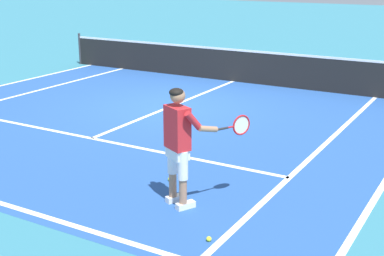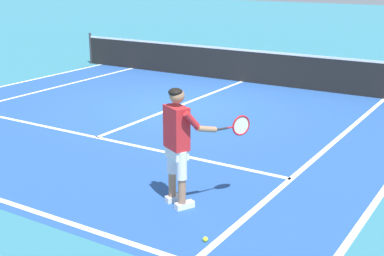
{
  "view_description": "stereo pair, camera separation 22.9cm",
  "coord_description": "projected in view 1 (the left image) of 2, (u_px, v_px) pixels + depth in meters",
  "views": [
    {
      "loc": [
        6.78,
        -10.64,
        3.26
      ],
      "look_at": [
        3.1,
        -4.32,
        1.05
      ],
      "focal_mm": 49.93,
      "sensor_mm": 36.0,
      "label": 1
    },
    {
      "loc": [
        6.97,
        -10.53,
        3.26
      ],
      "look_at": [
        3.1,
        -4.32,
        1.05
      ],
      "focal_mm": 49.93,
      "sensor_mm": 36.0,
      "label": 2
    }
  ],
  "objects": [
    {
      "name": "ground_plane",
      "position": [
        171.0,
        107.0,
        13.01
      ],
      "size": [
        80.0,
        80.0,
        0.0
      ],
      "primitive_type": "plane",
      "color": "teal"
    },
    {
      "name": "tennis_ball_by_baseline",
      "position": [
        170.0,
        179.0,
        8.47
      ],
      "size": [
        0.07,
        0.07,
        0.07
      ],
      "primitive_type": "sphere",
      "color": "#CCE02D",
      "rests_on": "ground"
    },
    {
      "name": "line_singles_right",
      "position": [
        321.0,
        148.0,
        10.01
      ],
      "size": [
        0.1,
        9.41,
        0.01
      ],
      "primitive_type": "cube",
      "color": "white",
      "rests_on": "ground"
    },
    {
      "name": "line_service",
      "position": [
        92.0,
        138.0,
        10.58
      ],
      "size": [
        8.23,
        0.1,
        0.01
      ],
      "primitive_type": "cube",
      "color": "white",
      "rests_on": "ground"
    },
    {
      "name": "line_singles_left",
      "position": [
        13.0,
        97.0,
        13.96
      ],
      "size": [
        0.1,
        9.41,
        0.01
      ],
      "primitive_type": "cube",
      "color": "white",
      "rests_on": "ground"
    },
    {
      "name": "court_inner_surface",
      "position": [
        141.0,
        118.0,
        11.98
      ],
      "size": [
        10.98,
        9.81,
        0.0
      ],
      "primitive_type": "cube",
      "color": "#234C93",
      "rests_on": "ground"
    },
    {
      "name": "tennis_net",
      "position": [
        233.0,
        65.0,
        15.74
      ],
      "size": [
        11.96,
        0.08,
        1.07
      ],
      "color": "#333338",
      "rests_on": "ground"
    },
    {
      "name": "line_centre_service",
      "position": [
        177.0,
        104.0,
        13.23
      ],
      "size": [
        0.1,
        6.4,
        0.01
      ],
      "primitive_type": "cube",
      "color": "white",
      "rests_on": "ground"
    },
    {
      "name": "tennis_player",
      "position": [
        179.0,
        139.0,
        7.34
      ],
      "size": [
        1.01,
        0.94,
        1.71
      ],
      "color": "white",
      "rests_on": "ground"
    },
    {
      "name": "tennis_ball_near_feet",
      "position": [
        209.0,
        239.0,
        6.6
      ],
      "size": [
        0.07,
        0.07,
        0.07
      ],
      "primitive_type": "sphere",
      "color": "#CCE02D",
      "rests_on": "ground"
    }
  ]
}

